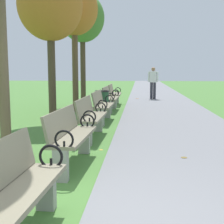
{
  "coord_description": "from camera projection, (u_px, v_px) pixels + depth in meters",
  "views": [
    {
      "loc": [
        0.58,
        -2.48,
        1.52
      ],
      "look_at": [
        -0.05,
        4.65,
        0.55
      ],
      "focal_mm": 50.31,
      "sensor_mm": 36.0,
      "label": 1
    }
  ],
  "objects": [
    {
      "name": "paved_walkway",
      "position": [
        155.0,
        93.0,
        20.33
      ],
      "size": [
        3.15,
        44.0,
        0.02
      ],
      "primitive_type": "cube",
      "color": "slate",
      "rests_on": "ground"
    },
    {
      "name": "park_bench_1",
      "position": [
        11.0,
        193.0,
        2.66
      ],
      "size": [
        0.52,
        1.61,
        0.9
      ],
      "color": "gray",
      "rests_on": "ground"
    },
    {
      "name": "park_bench_2",
      "position": [
        71.0,
        135.0,
        4.96
      ],
      "size": [
        0.53,
        1.62,
        0.9
      ],
      "color": "gray",
      "rests_on": "ground"
    },
    {
      "name": "park_bench_3",
      "position": [
        91.0,
        116.0,
        6.99
      ],
      "size": [
        0.51,
        1.61,
        0.9
      ],
      "color": "gray",
      "rests_on": "ground"
    },
    {
      "name": "park_bench_4",
      "position": [
        102.0,
        105.0,
        9.16
      ],
      "size": [
        0.5,
        1.61,
        0.9
      ],
      "color": "gray",
      "rests_on": "ground"
    },
    {
      "name": "park_bench_5",
      "position": [
        110.0,
        98.0,
        11.52
      ],
      "size": [
        0.5,
        1.61,
        0.9
      ],
      "color": "gray",
      "rests_on": "ground"
    },
    {
      "name": "park_bench_6",
      "position": [
        114.0,
        94.0,
        13.47
      ],
      "size": [
        0.49,
        1.61,
        0.9
      ],
      "color": "gray",
      "rests_on": "ground"
    },
    {
      "name": "tree_3",
      "position": [
        50.0,
        6.0,
        8.8
      ],
      "size": [
        1.83,
        1.83,
        4.33
      ],
      "color": "#4C3D2D",
      "rests_on": "ground"
    },
    {
      "name": "tree_4",
      "position": [
        74.0,
        11.0,
        10.98
      ],
      "size": [
        1.66,
        1.66,
        4.53
      ],
      "color": "brown",
      "rests_on": "ground"
    },
    {
      "name": "tree_5",
      "position": [
        82.0,
        19.0,
        13.33
      ],
      "size": [
        1.88,
        1.88,
        4.74
      ],
      "color": "#4C3D2D",
      "rests_on": "ground"
    },
    {
      "name": "pedestrian_walking",
      "position": [
        153.0,
        81.0,
        16.07
      ],
      "size": [
        0.53,
        0.26,
        1.62
      ],
      "color": "#2D2D38",
      "rests_on": "paved_walkway"
    },
    {
      "name": "trash_bin",
      "position": [
        102.0,
        103.0,
        10.35
      ],
      "size": [
        0.48,
        0.48,
        0.84
      ],
      "color": "#234C2D",
      "rests_on": "ground"
    },
    {
      "name": "scattered_leaves",
      "position": [
        131.0,
        105.0,
        13.36
      ],
      "size": [
        2.78,
        11.21,
        0.02
      ],
      "color": "#AD6B23",
      "rests_on": "ground"
    }
  ]
}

